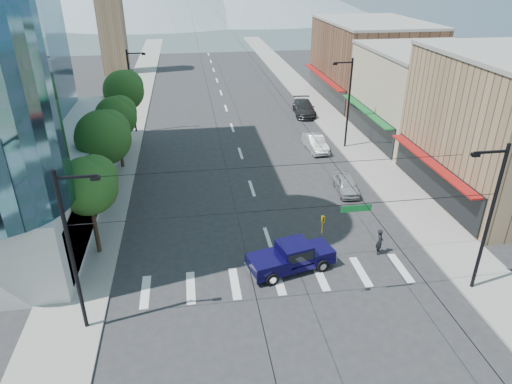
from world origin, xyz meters
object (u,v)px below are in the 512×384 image
(pickup_truck, at_px, (291,257))
(parked_car_near, at_px, (346,184))
(parked_car_mid, at_px, (315,143))
(parked_car_far, at_px, (304,108))
(pedestrian, at_px, (380,242))

(pickup_truck, distance_m, parked_car_near, 11.99)
(parked_car_mid, height_order, parked_car_far, parked_car_far)
(parked_car_near, distance_m, parked_car_mid, 9.58)
(pickup_truck, relative_size, parked_car_near, 1.42)
(pickup_truck, xyz_separation_m, parked_car_near, (6.86, 9.83, -0.27))
(pedestrian, xyz_separation_m, parked_car_far, (2.57, 30.47, -0.03))
(parked_car_mid, relative_size, parked_car_far, 0.77)
(pickup_truck, bearing_deg, parked_car_far, 60.11)
(pickup_truck, height_order, parked_car_far, pickup_truck)
(pickup_truck, xyz_separation_m, parked_car_mid, (6.86, 19.41, -0.20))
(parked_car_near, xyz_separation_m, parked_car_mid, (0.00, 9.58, 0.07))
(parked_car_near, relative_size, parked_car_mid, 0.88)
(parked_car_near, bearing_deg, parked_car_mid, 94.89)
(parked_car_mid, distance_m, parked_car_far, 12.07)
(parked_car_far, bearing_deg, parked_car_mid, -92.67)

